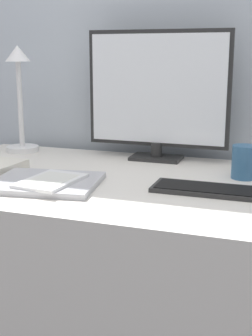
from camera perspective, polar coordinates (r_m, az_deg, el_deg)
The scene contains 8 objects.
wall_back at distance 1.79m, azimuth 5.57°, elevation 17.14°, with size 3.60×0.05×2.40m.
desk at distance 1.55m, azimuth 0.80°, elevation -14.48°, with size 1.40×0.75×0.72m.
monitor at distance 1.66m, azimuth 3.86°, elevation 9.04°, with size 0.51×0.11×0.45m.
keyboard at distance 1.31m, azimuth 10.21°, elevation -2.60°, with size 0.32×0.12×0.01m.
laptop at distance 1.37m, azimuth -9.75°, elevation -1.77°, with size 0.33×0.29×0.02m.
ereader at distance 1.34m, azimuth -9.15°, elevation -1.52°, with size 0.15×0.21×0.01m.
desk_lamp at distance 1.85m, azimuth -12.85°, elevation 9.02°, with size 0.12×0.12×0.40m.
coffee_mug at distance 1.46m, azimuth 14.32°, elevation 0.70°, with size 0.11×0.08×0.10m.
Camera 1 is at (0.43, -1.16, 1.09)m, focal length 50.00 mm.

